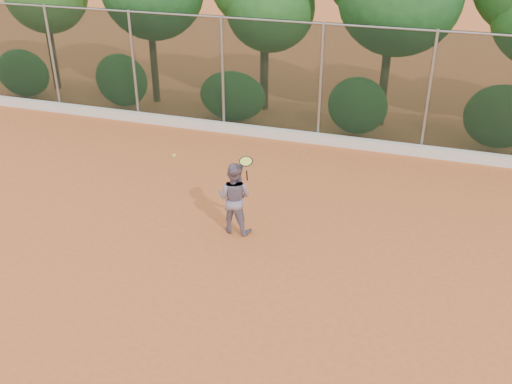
% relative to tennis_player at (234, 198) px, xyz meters
% --- Properties ---
extents(ground, '(80.00, 80.00, 0.00)m').
position_rel_tennis_player_xyz_m(ground, '(0.62, -1.40, -0.81)').
color(ground, '#BF602D').
rests_on(ground, ground).
extents(concrete_curb, '(24.00, 0.20, 0.30)m').
position_rel_tennis_player_xyz_m(concrete_curb, '(0.62, 5.42, -0.66)').
color(concrete_curb, silver).
rests_on(concrete_curb, ground).
extents(tennis_player, '(0.82, 0.65, 1.62)m').
position_rel_tennis_player_xyz_m(tennis_player, '(0.00, 0.00, 0.00)').
color(tennis_player, slate).
rests_on(tennis_player, ground).
extents(chainlink_fence, '(24.09, 0.09, 3.50)m').
position_rel_tennis_player_xyz_m(chainlink_fence, '(0.62, 5.60, 1.05)').
color(chainlink_fence, black).
rests_on(chainlink_fence, ground).
extents(tennis_racket, '(0.33, 0.32, 0.56)m').
position_rel_tennis_player_xyz_m(tennis_racket, '(0.32, -0.13, 0.93)').
color(tennis_racket, black).
rests_on(tennis_racket, ground).
extents(tennis_ball_in_flight, '(0.07, 0.07, 0.07)m').
position_rel_tennis_player_xyz_m(tennis_ball_in_flight, '(-1.28, -0.14, 0.88)').
color(tennis_ball_in_flight, '#C7E033').
rests_on(tennis_ball_in_flight, ground).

